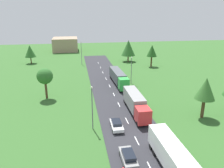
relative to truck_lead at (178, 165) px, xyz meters
The scene contains 16 objects.
road 10.49m from the truck_lead, 103.98° to the left, with size 10.00×140.00×0.06m, color #2B2B30.
lane_marking_centre 6.34m from the truck_lead, 114.46° to the left, with size 0.16×120.29×0.01m.
truck_lead is the anchor object (origin of this frame).
truck_second 18.53m from the truck_lead, 90.10° to the left, with size 2.57×12.18×3.72m.
truck_third 36.75m from the truck_lead, 89.78° to the left, with size 2.85×14.20×3.58m.
car_second 6.52m from the truck_lead, 141.80° to the left, with size 1.78×4.44×1.55m.
car_third 13.92m from the truck_lead, 110.72° to the left, with size 1.90×4.20×1.34m.
lamppost_second 16.43m from the truck_lead, 123.22° to the left, with size 0.36×0.36×7.69m.
lamppost_third 37.34m from the truck_lead, 84.07° to the left, with size 0.36×0.36×7.63m.
lamppost_fourth 63.40m from the truck_lead, 98.14° to the left, with size 0.36×0.36×8.71m.
tree_oak 57.82m from the truck_lead, 73.69° to the left, with size 3.74×3.74×7.93m.
tree_birch 19.10m from the truck_lead, 50.41° to the left, with size 3.69×3.69×7.87m.
tree_elm 73.96m from the truck_lead, 112.68° to the left, with size 4.18×4.18×7.17m.
tree_ash 66.10m from the truck_lead, 81.42° to the left, with size 5.56×5.56×8.63m.
tree_lime 34.91m from the truck_lead, 121.80° to the left, with size 3.62×3.62×7.14m.
distant_building 97.81m from the truck_lead, 99.48° to the left, with size 12.35×13.73×6.66m, color #9E846B.
Camera 1 is at (-8.72, -5.02, 19.02)m, focal length 34.82 mm.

